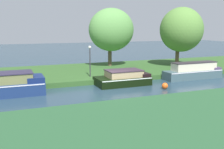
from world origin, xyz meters
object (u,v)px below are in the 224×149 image
object	(u,v)px
slate_barge	(193,71)
black_cruiser	(123,78)
willow_tree_centre	(181,30)
lamp_post	(90,57)
channel_buoy	(165,86)
mooring_post_near	(121,73)
willow_tree_left	(111,30)

from	to	relation	value
slate_barge	black_cruiser	size ratio (longest dim) A/B	1.30
slate_barge	willow_tree_centre	bearing A→B (deg)	67.40
slate_barge	lamp_post	xyz separation A→B (m)	(-9.02, 2.32, 1.42)
slate_barge	black_cruiser	bearing A→B (deg)	180.00
black_cruiser	channel_buoy	world-z (taller)	black_cruiser
black_cruiser	mooring_post_near	distance (m)	1.65
black_cruiser	willow_tree_left	size ratio (longest dim) A/B	0.69
lamp_post	channel_buoy	bearing A→B (deg)	-48.05
willow_tree_left	mooring_post_near	size ratio (longest dim) A/B	10.10
black_cruiser	channel_buoy	bearing A→B (deg)	-47.84
willow_tree_left	willow_tree_centre	world-z (taller)	willow_tree_centre
black_cruiser	mooring_post_near	world-z (taller)	black_cruiser
black_cruiser	channel_buoy	size ratio (longest dim) A/B	9.13
willow_tree_centre	black_cruiser	bearing A→B (deg)	-152.37
black_cruiser	mooring_post_near	bearing A→B (deg)	71.28
black_cruiser	lamp_post	bearing A→B (deg)	131.71
willow_tree_left	willow_tree_centre	size ratio (longest dim) A/B	0.98
black_cruiser	channel_buoy	xyz separation A→B (m)	(2.29, -2.53, -0.29)
mooring_post_near	willow_tree_left	bearing A→B (deg)	76.58
lamp_post	mooring_post_near	distance (m)	3.04
slate_barge	willow_tree_centre	distance (m)	6.23
mooring_post_near	black_cruiser	bearing A→B (deg)	-108.72
lamp_post	channel_buoy	size ratio (longest dim) A/B	5.64
black_cruiser	willow_tree_left	xyz separation A→B (m)	(1.92, 7.37, 3.79)
channel_buoy	lamp_post	bearing A→B (deg)	131.95
lamp_post	mooring_post_near	size ratio (longest dim) A/B	4.31
slate_barge	lamp_post	size ratio (longest dim) A/B	2.10
black_cruiser	lamp_post	xyz separation A→B (m)	(-2.07, 2.32, 1.56)
slate_barge	willow_tree_left	world-z (taller)	willow_tree_left
slate_barge	lamp_post	distance (m)	9.42
slate_barge	willow_tree_left	bearing A→B (deg)	124.32
slate_barge	channel_buoy	xyz separation A→B (m)	(-4.65, -2.53, -0.43)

